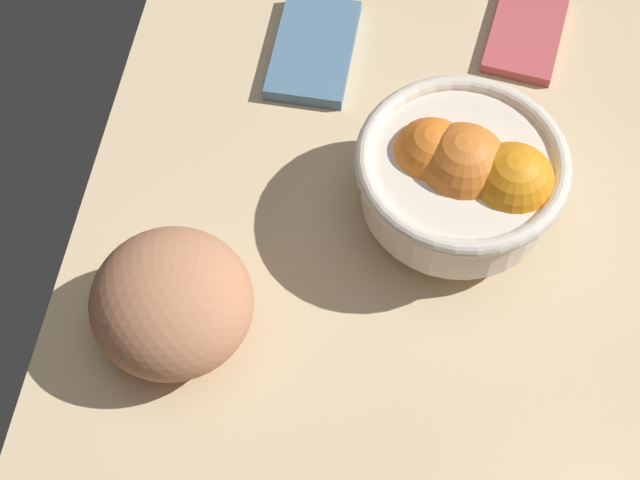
{
  "coord_description": "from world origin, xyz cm",
  "views": [
    {
      "loc": [
        -46.69,
        -2.17,
        76.72
      ],
      "look_at": [
        -5.55,
        3.88,
        5.0
      ],
      "focal_mm": 53.91,
      "sensor_mm": 36.0,
      "label": 1
    }
  ],
  "objects_px": {
    "napkin_spare": "(526,32)",
    "fruit_bowl": "(463,174)",
    "bread_loaf": "(172,303)",
    "napkin_folded": "(314,50)"
  },
  "relations": [
    {
      "from": "bread_loaf",
      "to": "napkin_folded",
      "type": "relative_size",
      "value": 1.01
    },
    {
      "from": "fruit_bowl",
      "to": "napkin_folded",
      "type": "height_order",
      "value": "fruit_bowl"
    },
    {
      "from": "napkin_folded",
      "to": "napkin_spare",
      "type": "distance_m",
      "value": 0.22
    },
    {
      "from": "napkin_spare",
      "to": "fruit_bowl",
      "type": "bearing_deg",
      "value": 165.92
    },
    {
      "from": "napkin_folded",
      "to": "napkin_spare",
      "type": "xyz_separation_m",
      "value": [
        0.06,
        -0.22,
        -0.0
      ]
    },
    {
      "from": "fruit_bowl",
      "to": "bread_loaf",
      "type": "relative_size",
      "value": 1.37
    },
    {
      "from": "fruit_bowl",
      "to": "bread_loaf",
      "type": "distance_m",
      "value": 0.28
    },
    {
      "from": "bread_loaf",
      "to": "fruit_bowl",
      "type": "bearing_deg",
      "value": -56.36
    },
    {
      "from": "fruit_bowl",
      "to": "napkin_spare",
      "type": "relative_size",
      "value": 1.53
    },
    {
      "from": "fruit_bowl",
      "to": "bread_loaf",
      "type": "xyz_separation_m",
      "value": [
        -0.15,
        0.23,
        -0.02
      ]
    }
  ]
}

